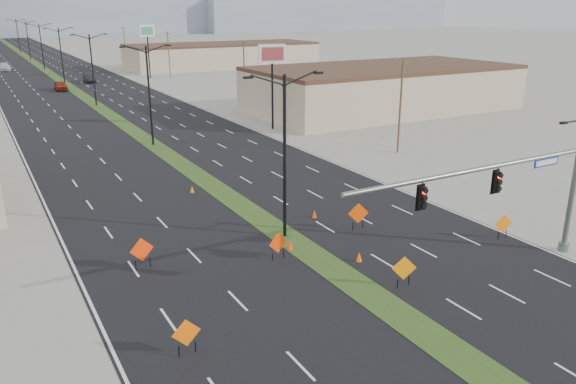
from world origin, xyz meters
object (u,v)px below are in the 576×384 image
streetlight_0 (285,152)px  car_far (4,67)px  streetlight_2 (92,68)px  construction_sign_0 (186,334)px  car_left (61,86)px  construction_sign_4 (358,214)px  streetlight_6 (18,35)px  cone_2 (314,214)px  cone_0 (290,245)px  car_mid (89,78)px  construction_sign_3 (404,269)px  streetlight_5 (28,39)px  cone_3 (192,189)px  signal_mast (520,185)px  streetlight_3 (61,54)px  construction_sign_2 (278,244)px  streetlight_1 (149,93)px  cone_1 (359,257)px  construction_sign_1 (142,251)px  pole_sign_east_far (147,35)px  streetlight_4 (41,45)px  construction_sign_5 (504,224)px  pole_sign_east_near (272,60)px

streetlight_0 → car_far: (-8.04, 114.00, -4.61)m
streetlight_2 → construction_sign_0: 65.86m
car_left → construction_sign_4: (6.63, -76.25, 0.26)m
streetlight_6 → cone_2: size_ratio=18.16×
car_far → construction_sign_4: size_ratio=3.10×
cone_0 → car_mid: bearing=86.5°
cone_0 → streetlight_6: bearing=89.7°
construction_sign_3 → streetlight_5: bearing=115.7°
streetlight_0 → cone_3: bearing=100.4°
signal_mast → streetlight_3: streetlight_3 is taller
construction_sign_2 → cone_3: (-0.02, 13.84, -0.69)m
streetlight_6 → streetlight_1: bearing=-90.0°
streetlight_3 → car_left: streetlight_3 is taller
streetlight_0 → cone_1: 7.59m
construction_sign_1 → pole_sign_east_far: size_ratio=0.18×
construction_sign_2 → streetlight_6: bearing=79.6°
construction_sign_4 → construction_sign_2: bearing=-149.1°
construction_sign_0 → cone_2: 16.90m
signal_mast → pole_sign_east_far: 95.40m
car_mid → pole_sign_east_far: size_ratio=0.46×
streetlight_5 → construction_sign_2: bearing=-90.8°
signal_mast → construction_sign_4: signal_mast is taller
streetlight_4 → construction_sign_4: 113.55m
car_far → construction_sign_4: construction_sign_4 is taller
construction_sign_5 → construction_sign_3: bearing=-153.6°
streetlight_6 → construction_sign_0: (-9.64, -177.00, -4.46)m
construction_sign_1 → cone_2: size_ratio=3.29×
cone_0 → pole_sign_east_near: bearing=63.6°
signal_mast → construction_sign_2: (-10.56, 7.21, -3.83)m
car_far → cone_2: 112.76m
streetlight_1 → streetlight_6: 140.00m
car_far → car_left: bearing=-81.4°
streetlight_6 → pole_sign_east_near: (14.61, -139.01, 2.47)m
streetlight_1 → construction_sign_2: bearing=-93.7°
construction_sign_1 → construction_sign_3: construction_sign_1 is taller
signal_mast → construction_sign_4: size_ratio=9.08×
streetlight_6 → car_mid: (4.44, -84.28, -4.65)m
streetlight_4 → cone_0: size_ratio=15.29×
car_mid → construction_sign_5: (7.06, -90.72, 0.17)m
streetlight_0 → streetlight_6: bearing=90.0°
construction_sign_0 → streetlight_0: bearing=44.5°
construction_sign_1 → cone_2: 12.50m
construction_sign_5 → streetlight_4: bearing=111.0°
streetlight_5 → construction_sign_1: (-9.00, -140.17, -4.34)m
construction_sign_3 → construction_sign_4: construction_sign_4 is taller
streetlight_3 → cone_0: (-0.79, -86.01, -5.09)m
cone_1 → construction_sign_1: bearing=154.7°
signal_mast → construction_sign_4: 10.19m
construction_sign_2 → pole_sign_east_near: pole_sign_east_near is taller
cone_0 → pole_sign_east_near: pole_sign_east_near is taller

